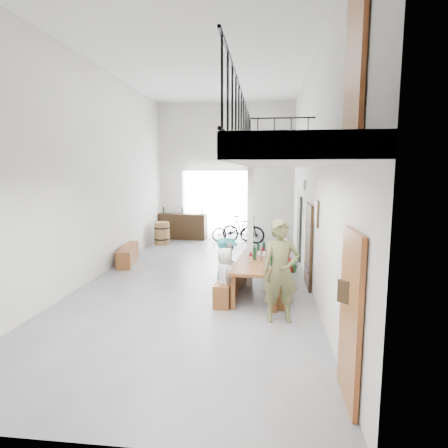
# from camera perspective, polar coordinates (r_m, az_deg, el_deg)

# --- Properties ---
(floor) EXTENTS (12.00, 12.00, 0.00)m
(floor) POSITION_cam_1_polar(r_m,az_deg,el_deg) (9.85, -3.61, -8.33)
(floor) COLOR slate
(floor) RESTS_ON ground
(room_walls) EXTENTS (12.00, 12.00, 12.00)m
(room_walls) POSITION_cam_1_polar(r_m,az_deg,el_deg) (9.48, -3.80, 12.74)
(room_walls) COLOR white
(room_walls) RESTS_ON ground
(gateway_portal) EXTENTS (2.80, 0.08, 2.80)m
(gateway_portal) POSITION_cam_1_polar(r_m,az_deg,el_deg) (15.44, -1.21, 2.94)
(gateway_portal) COLOR white
(gateway_portal) RESTS_ON ground
(right_wall_decor) EXTENTS (0.07, 8.28, 5.07)m
(right_wall_decor) POSITION_cam_1_polar(r_m,az_deg,el_deg) (7.57, 14.18, -0.05)
(right_wall_decor) COLOR #9A5A29
(right_wall_decor) RESTS_ON ground
(balcony) EXTENTS (1.52, 5.62, 4.00)m
(balcony) POSITION_cam_1_polar(r_m,az_deg,el_deg) (6.18, 9.37, 9.67)
(balcony) COLOR silver
(balcony) RESTS_ON ground
(tasting_table) EXTENTS (1.16, 2.47, 0.79)m
(tasting_table) POSITION_cam_1_polar(r_m,az_deg,el_deg) (8.49, 5.33, -6.09)
(tasting_table) COLOR brown
(tasting_table) RESTS_ON ground
(bench_inner) EXTENTS (0.53, 2.11, 0.48)m
(bench_inner) POSITION_cam_1_polar(r_m,az_deg,el_deg) (8.60, 0.97, -9.10)
(bench_inner) COLOR brown
(bench_inner) RESTS_ON ground
(bench_wall) EXTENTS (0.31, 1.83, 0.42)m
(bench_wall) POSITION_cam_1_polar(r_m,az_deg,el_deg) (8.56, 8.89, -9.48)
(bench_wall) COLOR brown
(bench_wall) RESTS_ON ground
(tableware) EXTENTS (0.58, 1.61, 0.35)m
(tableware) POSITION_cam_1_polar(r_m,az_deg,el_deg) (8.71, 5.53, -4.27)
(tableware) COLOR black
(tableware) RESTS_ON tasting_table
(side_bench) EXTENTS (0.77, 1.88, 0.52)m
(side_bench) POSITION_cam_1_polar(r_m,az_deg,el_deg) (11.80, -14.43, -4.53)
(side_bench) COLOR brown
(side_bench) RESTS_ON ground
(oak_barrel) EXTENTS (0.58, 0.58, 0.86)m
(oak_barrel) POSITION_cam_1_polar(r_m,az_deg,el_deg) (14.44, -9.43, -1.41)
(oak_barrel) COLOR olive
(oak_barrel) RESTS_ON ground
(serving_counter) EXTENTS (2.01, 0.71, 1.04)m
(serving_counter) POSITION_cam_1_polar(r_m,az_deg,el_deg) (15.51, -6.30, -0.36)
(serving_counter) COLOR #332010
(serving_counter) RESTS_ON ground
(counter_bottles) EXTENTS (1.72, 0.24, 0.28)m
(counter_bottles) POSITION_cam_1_polar(r_m,az_deg,el_deg) (15.43, -6.33, 2.07)
(counter_bottles) COLOR black
(counter_bottles) RESTS_ON serving_counter
(guest_left_a) EXTENTS (0.41, 0.61, 1.21)m
(guest_left_a) POSITION_cam_1_polar(r_m,az_deg,el_deg) (7.88, 0.16, -7.95)
(guest_left_a) COLOR silver
(guest_left_a) RESTS_ON ground
(guest_left_b) EXTENTS (0.36, 0.51, 1.31)m
(guest_left_b) POSITION_cam_1_polar(r_m,az_deg,el_deg) (8.45, -0.02, -6.50)
(guest_left_b) COLOR teal
(guest_left_b) RESTS_ON ground
(guest_left_c) EXTENTS (0.55, 0.64, 1.13)m
(guest_left_c) POSITION_cam_1_polar(r_m,az_deg,el_deg) (8.90, 0.68, -6.33)
(guest_left_c) COLOR silver
(guest_left_c) RESTS_ON ground
(guest_left_d) EXTENTS (0.50, 0.77, 1.12)m
(guest_left_d) POSITION_cam_1_polar(r_m,az_deg,el_deg) (9.40, 0.85, -5.57)
(guest_left_d) COLOR teal
(guest_left_d) RESTS_ON ground
(guest_right_a) EXTENTS (0.57, 0.78, 1.23)m
(guest_right_a) POSITION_cam_1_polar(r_m,az_deg,el_deg) (8.07, 9.38, -7.60)
(guest_right_a) COLOR red
(guest_right_a) RESTS_ON ground
(guest_right_b) EXTENTS (0.59, 1.14, 1.17)m
(guest_right_b) POSITION_cam_1_polar(r_m,az_deg,el_deg) (8.56, 8.69, -6.86)
(guest_right_b) COLOR black
(guest_right_b) RESTS_ON ground
(guest_right_c) EXTENTS (0.44, 0.62, 1.20)m
(guest_right_c) POSITION_cam_1_polar(r_m,az_deg,el_deg) (9.17, 8.88, -5.76)
(guest_right_c) COLOR silver
(guest_right_c) RESTS_ON ground
(host_standing) EXTENTS (0.74, 0.54, 1.90)m
(host_standing) POSITION_cam_1_polar(r_m,az_deg,el_deg) (7.01, 8.62, -7.13)
(host_standing) COLOR brown
(host_standing) RESTS_ON ground
(potted_plant) EXTENTS (0.52, 0.49, 0.45)m
(potted_plant) POSITION_cam_1_polar(r_m,az_deg,el_deg) (10.58, 10.56, -6.03)
(potted_plant) COLOR #1D4D1E
(potted_plant) RESTS_ON ground
(bicycle_near) EXTENTS (1.79, 1.00, 0.89)m
(bicycle_near) POSITION_cam_1_polar(r_m,az_deg,el_deg) (14.81, 1.40, -1.00)
(bicycle_near) COLOR black
(bicycle_near) RESTS_ON ground
(bicycle_far) EXTENTS (1.83, 0.99, 1.06)m
(bicycle_far) POSITION_cam_1_polar(r_m,az_deg,el_deg) (14.53, 2.93, -0.85)
(bicycle_far) COLOR black
(bicycle_far) RESTS_ON ground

